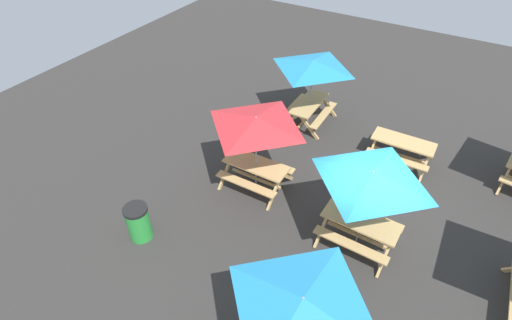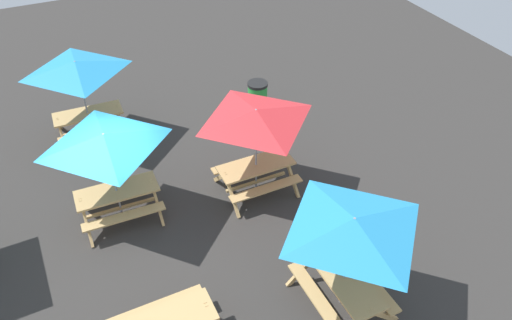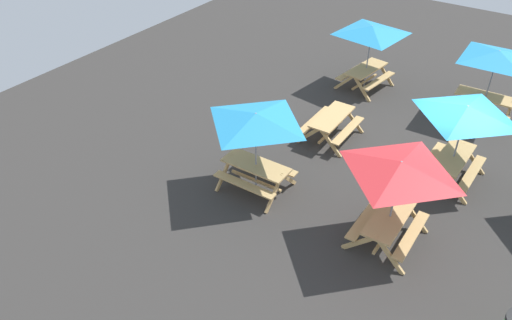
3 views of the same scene
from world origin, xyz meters
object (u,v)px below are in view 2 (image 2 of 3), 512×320
at_px(picnic_table_2, 352,231).
at_px(picnic_table_5, 77,72).
at_px(trash_bin_green, 258,97).
at_px(picnic_table_0, 106,146).
at_px(picnic_table_1, 256,121).

xyz_separation_m(picnic_table_2, picnic_table_5, (3.26, -7.55, 0.00)).
height_order(picnic_table_2, trash_bin_green, picnic_table_2).
distance_m(picnic_table_0, trash_bin_green, 5.53).
xyz_separation_m(picnic_table_1, trash_bin_green, (-1.49, -3.07, -1.49)).
relative_size(picnic_table_0, picnic_table_5, 1.00).
bearing_deg(picnic_table_5, trash_bin_green, 171.83).
distance_m(picnic_table_5, trash_bin_green, 4.97).
xyz_separation_m(picnic_table_0, trash_bin_green, (-4.66, -2.57, -1.49)).
distance_m(picnic_table_0, picnic_table_5, 3.42).
distance_m(picnic_table_0, picnic_table_2, 5.27).
bearing_deg(picnic_table_5, picnic_table_0, 92.18).
bearing_deg(picnic_table_1, picnic_table_2, 90.95).
xyz_separation_m(picnic_table_0, picnic_table_1, (-3.17, 0.50, 0.00)).
relative_size(picnic_table_5, trash_bin_green, 2.38).
bearing_deg(picnic_table_2, picnic_table_0, -142.57).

